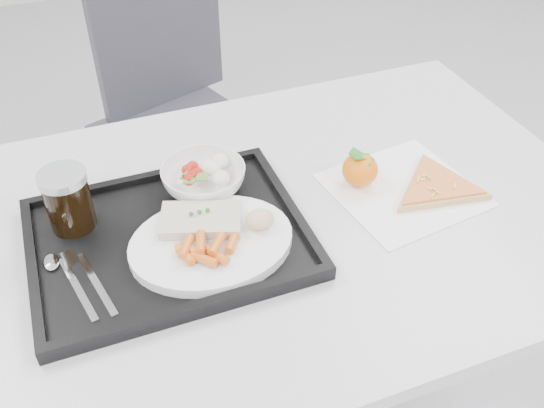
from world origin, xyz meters
TOP-DOWN VIEW (x-y plane):
  - table at (0.00, 0.30)m, footprint 1.20×0.80m
  - chair at (-0.00, 1.13)m, footprint 0.54×0.54m
  - tray at (-0.19, 0.29)m, footprint 0.45×0.35m
  - dinner_plate at (-0.13, 0.24)m, footprint 0.27×0.27m
  - fish_fillet at (-0.14, 0.28)m, footprint 0.15×0.12m
  - bread_roll at (-0.05, 0.24)m, footprint 0.06×0.06m
  - salad_bowl at (-0.10, 0.39)m, footprint 0.15×0.15m
  - cola_glass at (-0.33, 0.38)m, footprint 0.08×0.08m
  - cutlery at (-0.35, 0.25)m, footprint 0.10×0.17m
  - napkin at (0.25, 0.27)m, footprint 0.28×0.27m
  - tangerine at (0.18, 0.32)m, footprint 0.08×0.08m
  - pizza_slice at (0.30, 0.25)m, footprint 0.27×0.27m
  - carrot_pile at (-0.15, 0.21)m, footprint 0.11×0.07m
  - salad_contents at (-0.09, 0.40)m, footprint 0.10×0.08m

SIDE VIEW (x-z plane):
  - chair at x=0.00m, z-range 0.07..1.00m
  - table at x=0.00m, z-range 0.31..1.06m
  - napkin at x=0.25m, z-range 0.75..0.75m
  - tray at x=-0.19m, z-range 0.75..0.77m
  - pizza_slice at x=0.30m, z-range 0.75..0.77m
  - cutlery at x=-0.35m, z-range 0.76..0.77m
  - dinner_plate at x=-0.13m, z-range 0.77..0.78m
  - tangerine at x=0.18m, z-range 0.75..0.82m
  - salad_bowl at x=-0.10m, z-range 0.77..0.81m
  - fish_fillet at x=-0.14m, z-range 0.78..0.80m
  - carrot_pile at x=-0.15m, z-range 0.78..0.81m
  - bread_roll at x=-0.05m, z-range 0.78..0.81m
  - salad_contents at x=-0.09m, z-range 0.79..0.81m
  - cola_glass at x=-0.33m, z-range 0.77..0.88m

